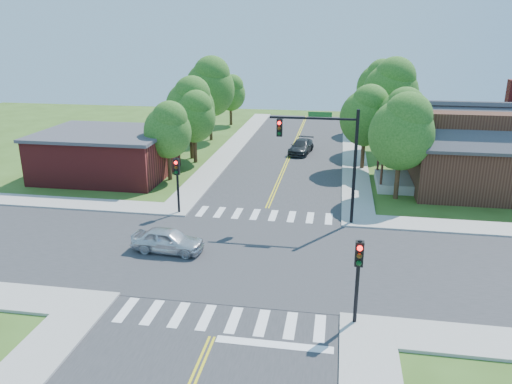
% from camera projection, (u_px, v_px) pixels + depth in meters
% --- Properties ---
extents(ground, '(100.00, 100.00, 0.00)m').
position_uv_depth(ground, '(247.00, 256.00, 26.87)').
color(ground, '#36531A').
rests_on(ground, ground).
extents(road_ns, '(10.00, 90.00, 0.04)m').
position_uv_depth(road_ns, '(247.00, 256.00, 26.86)').
color(road_ns, '#2D2D30').
rests_on(road_ns, ground).
extents(road_ew, '(90.00, 10.00, 0.04)m').
position_uv_depth(road_ew, '(247.00, 256.00, 26.86)').
color(road_ew, '#2D2D30').
rests_on(road_ew, ground).
extents(intersection_patch, '(10.20, 10.20, 0.06)m').
position_uv_depth(intersection_patch, '(247.00, 256.00, 26.87)').
color(intersection_patch, '#2D2D30').
rests_on(intersection_patch, ground).
extents(sidewalk_ne, '(40.00, 40.00, 0.14)m').
position_uv_depth(sidewalk_ne, '(481.00, 183.00, 39.15)').
color(sidewalk_ne, '#9E9B93').
rests_on(sidewalk_ne, ground).
extents(sidewalk_nw, '(40.00, 40.00, 0.14)m').
position_uv_depth(sidewalk_nw, '(104.00, 166.00, 44.15)').
color(sidewalk_nw, '#9E9B93').
rests_on(sidewalk_nw, ground).
extents(crosswalk_north, '(8.85, 2.00, 0.01)m').
position_uv_depth(crosswalk_north, '(264.00, 215.00, 32.65)').
color(crosswalk_north, white).
rests_on(crosswalk_north, ground).
extents(crosswalk_south, '(8.85, 2.00, 0.01)m').
position_uv_depth(crosswalk_south, '(220.00, 319.00, 21.05)').
color(crosswalk_south, white).
rests_on(crosswalk_south, ground).
extents(centerline, '(0.30, 90.00, 0.01)m').
position_uv_depth(centerline, '(247.00, 256.00, 26.85)').
color(centerline, yellow).
rests_on(centerline, ground).
extents(stop_bar, '(4.60, 0.45, 0.09)m').
position_uv_depth(stop_bar, '(274.00, 345.00, 19.36)').
color(stop_bar, white).
rests_on(stop_bar, ground).
extents(signal_mast_ne, '(5.30, 0.42, 7.20)m').
position_uv_depth(signal_mast_ne, '(327.00, 148.00, 29.95)').
color(signal_mast_ne, black).
rests_on(signal_mast_ne, ground).
extents(signal_pole_se, '(0.34, 0.42, 3.80)m').
position_uv_depth(signal_pole_se, '(358.00, 267.00, 19.88)').
color(signal_pole_se, black).
rests_on(signal_pole_se, ground).
extents(signal_pole_nw, '(0.34, 0.42, 3.80)m').
position_uv_depth(signal_pole_nw, '(177.00, 175.00, 32.13)').
color(signal_pole_nw, black).
rests_on(signal_pole_nw, ground).
extents(house_ne, '(13.05, 8.80, 7.11)m').
position_uv_depth(house_ne, '(483.00, 147.00, 36.75)').
color(house_ne, '#351B12').
rests_on(house_ne, ground).
extents(building_nw, '(10.40, 8.40, 3.73)m').
position_uv_depth(building_nw, '(106.00, 154.00, 40.87)').
color(building_nw, maroon).
rests_on(building_nw, ground).
extents(tree_e_a, '(4.50, 4.28, 7.66)m').
position_uv_depth(tree_e_a, '(403.00, 130.00, 34.30)').
color(tree_e_a, '#382314').
rests_on(tree_e_a, ground).
extents(tree_e_b, '(4.28, 4.07, 7.28)m').
position_uv_depth(tree_e_b, '(401.00, 118.00, 40.27)').
color(tree_e_b, '#382314').
rests_on(tree_e_b, ground).
extents(tree_e_c, '(5.39, 5.12, 9.16)m').
position_uv_depth(tree_e_c, '(391.00, 90.00, 47.73)').
color(tree_e_c, '#382314').
rests_on(tree_e_c, ground).
extents(tree_e_d, '(4.95, 4.71, 8.42)m').
position_uv_depth(tree_e_d, '(380.00, 85.00, 56.54)').
color(tree_e_d, '#382314').
rests_on(tree_e_d, ground).
extents(tree_w_a, '(3.76, 3.57, 6.39)m').
position_uv_depth(tree_w_a, '(168.00, 129.00, 39.01)').
color(tree_w_a, '#382314').
rests_on(tree_w_a, ground).
extents(tree_w_b, '(4.51, 4.28, 7.66)m').
position_uv_depth(tree_w_b, '(191.00, 105.00, 45.30)').
color(tree_w_b, '#382314').
rests_on(tree_w_b, ground).
extents(tree_w_c, '(5.28, 5.01, 8.97)m').
position_uv_depth(tree_w_c, '(210.00, 85.00, 52.61)').
color(tree_w_c, '#382314').
rests_on(tree_w_c, ground).
extents(tree_w_d, '(3.69, 3.51, 6.28)m').
position_uv_depth(tree_w_d, '(231.00, 92.00, 61.53)').
color(tree_w_d, '#382314').
rests_on(tree_w_d, ground).
extents(tree_house, '(4.31, 4.09, 7.32)m').
position_uv_depth(tree_house, '(367.00, 114.00, 41.76)').
color(tree_house, '#382314').
rests_on(tree_house, ground).
extents(tree_bldg, '(3.87, 3.68, 6.58)m').
position_uv_depth(tree_bldg, '(195.00, 115.00, 44.13)').
color(tree_bldg, '#382314').
rests_on(tree_bldg, ground).
extents(car_silver, '(2.18, 4.19, 1.35)m').
position_uv_depth(car_silver, '(168.00, 241.00, 27.18)').
color(car_silver, silver).
rests_on(car_silver, ground).
extents(car_dgrey, '(3.15, 5.04, 1.31)m').
position_uv_depth(car_dgrey, '(301.00, 147.00, 48.42)').
color(car_dgrey, '#282B2D').
rests_on(car_dgrey, ground).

